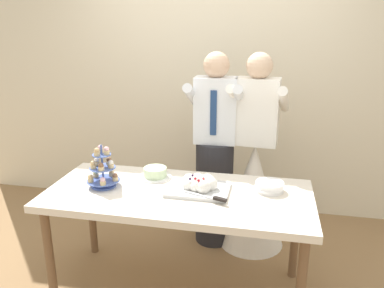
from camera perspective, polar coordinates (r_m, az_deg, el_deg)
ground_plane at (r=3.04m, az=-1.91°, el=-20.51°), size 8.00×8.00×0.00m
rear_wall at (r=3.87m, az=3.10°, el=11.24°), size 5.20×0.10×2.90m
dessert_table at (r=2.67m, az=-2.07°, el=-8.56°), size 1.80×0.80×0.78m
cupcake_stand at (r=2.75m, az=-13.07°, el=-3.85°), size 0.23×0.23×0.31m
main_cake_tray at (r=2.63m, az=1.07°, el=-6.09°), size 0.43×0.35×0.13m
plate_stack at (r=2.69m, az=11.37°, el=-6.16°), size 0.20×0.20×0.07m
round_cake at (r=2.87m, az=-5.47°, el=-4.30°), size 0.24×0.24×0.08m
person_groom at (r=3.28m, az=3.38°, el=-2.58°), size 0.47×0.50×1.66m
person_bride at (r=3.33m, az=9.10°, el=-5.52°), size 0.56×0.56×1.66m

